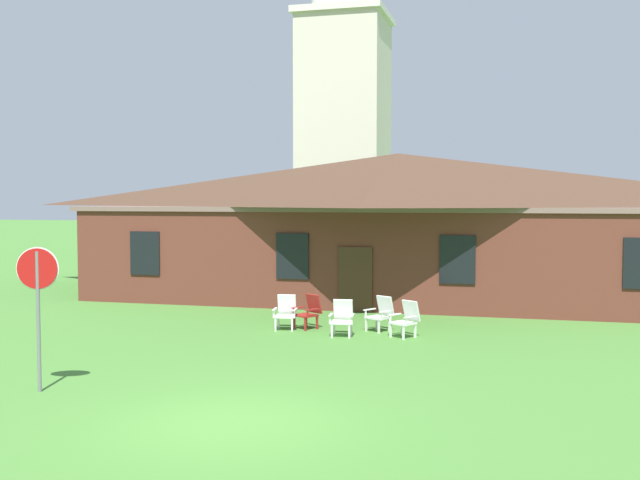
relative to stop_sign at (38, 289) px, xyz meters
The scene contains 9 objects.
ground_plane 4.72m from the stop_sign, 12.48° to the right, with size 200.00×200.00×0.00m, color #477F33.
brick_building 16.82m from the stop_sign, 75.54° to the left, with size 22.13×10.40×5.35m.
dome_tower 32.01m from the stop_sign, 92.56° to the left, with size 5.18×5.18×20.15m.
stop_sign is the anchor object (origin of this frame).
lawn_chair_by_porch 8.18m from the stop_sign, 72.37° to the left, with size 0.70×0.74×0.96m.
lawn_chair_near_door 8.63m from the stop_sign, 69.17° to the left, with size 0.84×0.87×0.96m.
lawn_chair_left_end 8.36m from the stop_sign, 59.43° to the left, with size 0.69×0.72×0.96m.
lawn_chair_middle 9.64m from the stop_sign, 58.05° to the left, with size 0.83×0.86×0.96m.
lawn_chair_right_end 9.51m from the stop_sign, 51.49° to the left, with size 0.85×0.87×0.96m.
Camera 1 is at (4.53, -11.21, 3.64)m, focal length 42.19 mm.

